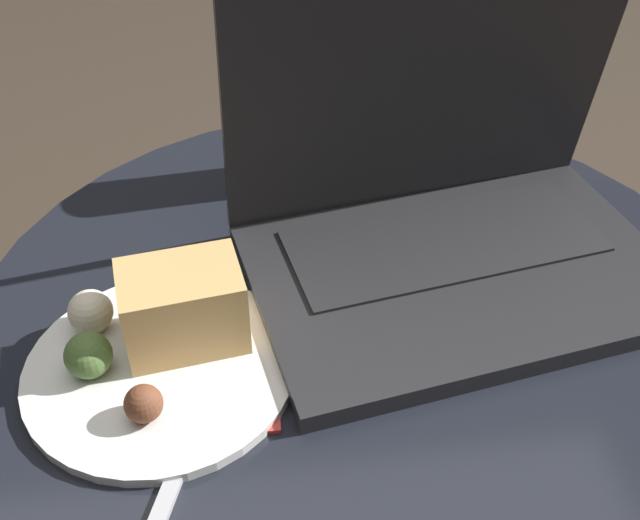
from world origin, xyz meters
name	(u,v)px	position (x,y,z in m)	size (l,w,h in m)	color
table	(358,400)	(0.00, 0.00, 0.36)	(0.69, 0.69, 0.50)	black
napkin	(175,381)	(-0.16, -0.08, 0.50)	(0.17, 0.12, 0.00)	#B7332D
laptop	(447,211)	(0.09, 0.05, 0.55)	(0.41, 0.31, 0.26)	#232326
beer_glass	(337,88)	(0.01, 0.22, 0.59)	(0.06, 0.06, 0.20)	gold
snack_plate	(163,338)	(-0.17, -0.05, 0.52)	(0.22, 0.22, 0.08)	silver
fork	(194,429)	(-0.15, -0.12, 0.50)	(0.07, 0.17, 0.01)	#B2B2B7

